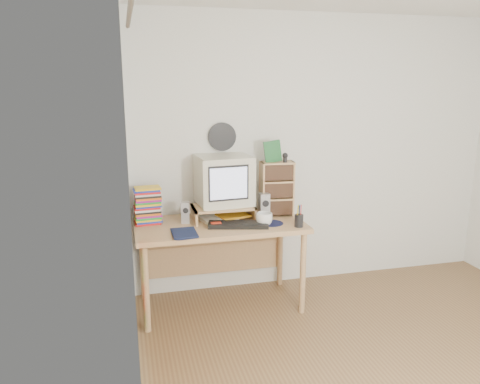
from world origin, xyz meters
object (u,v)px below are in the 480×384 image
desk (218,236)px  cd_rack (277,189)px  keyboard (238,225)px  dvd_stack (148,206)px  mug (264,219)px  crt_monitor (224,180)px  diary (172,233)px

desk → cd_rack: (0.54, 0.05, 0.37)m
keyboard → cd_rack: size_ratio=1.02×
desk → keyboard: size_ratio=2.87×
dvd_stack → mug: bearing=-21.7°
desk → crt_monitor: 0.48m
dvd_stack → cd_rack: size_ratio=0.62×
cd_rack → mug: size_ratio=3.51×
crt_monitor → mug: size_ratio=3.24×
diary → keyboard: bearing=9.6°
keyboard → mug: (0.21, -0.02, 0.04)m
desk → dvd_stack: size_ratio=4.75×
desk → diary: diary is taller
mug → diary: bearing=-174.1°
desk → mug: size_ratio=10.27×
keyboard → diary: 0.56m
keyboard → dvd_stack: dvd_stack is taller
desk → cd_rack: bearing=5.1°
dvd_stack → diary: (0.16, -0.37, -0.12)m
crt_monitor → cd_rack: size_ratio=0.92×
desk → crt_monitor: bearing=49.8°
desk → keyboard: 0.28m
keyboard → cd_rack: cd_rack is taller
mug → diary: 0.77m
diary → cd_rack: bearing=18.9°
crt_monitor → mug: crt_monitor is taller
crt_monitor → mug: 0.49m
desk → diary: (-0.42, -0.30, 0.16)m
crt_monitor → dvd_stack: bearing=176.0°
dvd_stack → mug: 0.97m
dvd_stack → diary: bearing=-71.0°
desk → crt_monitor: (0.07, 0.09, 0.46)m
crt_monitor → cd_rack: crt_monitor is taller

